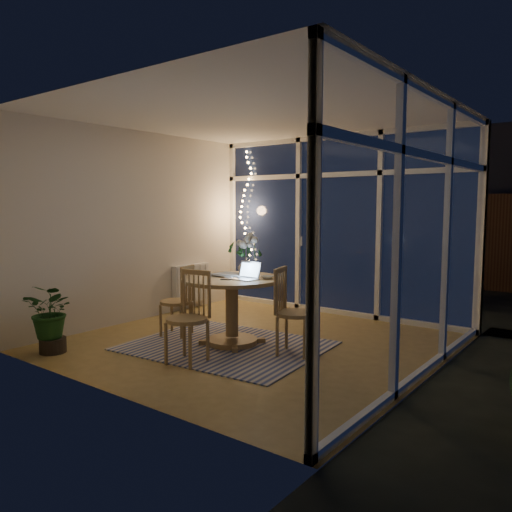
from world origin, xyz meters
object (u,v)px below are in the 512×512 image
(laptop, at_px, (244,270))
(potted_plant, at_px, (52,318))
(chair_left, at_px, (176,300))
(flower_vase, at_px, (247,266))
(dining_table, at_px, (232,311))
(chair_right, at_px, (295,311))
(chair_front, at_px, (187,317))

(laptop, relative_size, potted_plant, 0.38)
(chair_left, bearing_deg, potted_plant, -41.28)
(flower_vase, bearing_deg, potted_plant, -129.35)
(dining_table, relative_size, chair_left, 1.29)
(laptop, xyz_separation_m, potted_plant, (-1.55, -1.39, -0.50))
(flower_vase, xyz_separation_m, potted_plant, (-1.37, -1.67, -0.50))
(chair_left, relative_size, laptop, 3.07)
(potted_plant, bearing_deg, flower_vase, 50.65)
(chair_left, height_order, flower_vase, flower_vase)
(potted_plant, bearing_deg, chair_right, 35.50)
(dining_table, height_order, laptop, laptop)
(dining_table, height_order, chair_right, chair_right)
(laptop, distance_m, potted_plant, 2.14)
(chair_right, height_order, potted_plant, chair_right)
(chair_front, xyz_separation_m, potted_plant, (-1.42, -0.63, -0.09))
(laptop, bearing_deg, potted_plant, -136.10)
(dining_table, xyz_separation_m, chair_front, (0.08, -0.79, 0.09))
(chair_right, relative_size, potted_plant, 1.25)
(chair_right, bearing_deg, chair_front, 126.38)
(chair_right, relative_size, chair_front, 1.00)
(chair_left, height_order, chair_right, chair_right)
(flower_vase, height_order, potted_plant, flower_vase)
(dining_table, bearing_deg, chair_front, -84.53)
(dining_table, bearing_deg, chair_left, -171.74)
(chair_left, xyz_separation_m, flower_vase, (0.82, 0.36, 0.44))
(dining_table, bearing_deg, potted_plant, -133.40)
(dining_table, xyz_separation_m, flower_vase, (0.02, 0.25, 0.49))
(chair_right, height_order, laptop, laptop)
(chair_left, bearing_deg, dining_table, 79.90)
(laptop, bearing_deg, dining_table, 172.44)
(chair_right, relative_size, flower_vase, 4.51)
(chair_front, height_order, flower_vase, flower_vase)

